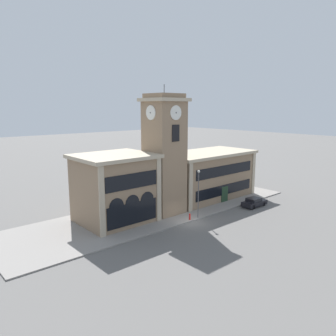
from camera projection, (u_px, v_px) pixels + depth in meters
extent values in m
plane|color=#605E5B|center=(190.00, 222.00, 42.80)|extent=(300.00, 300.00, 0.00)
cube|color=gray|center=(159.00, 210.00, 47.46)|extent=(44.99, 12.66, 0.15)
cube|color=#897056|center=(164.00, 159.00, 45.20)|extent=(4.52, 4.52, 15.57)
cube|color=tan|center=(164.00, 100.00, 43.74)|extent=(5.22, 5.22, 0.45)
cube|color=#897056|center=(164.00, 96.00, 43.65)|extent=(4.16, 4.16, 0.60)
cylinder|color=#4C4C51|center=(164.00, 89.00, 43.48)|extent=(0.10, 0.10, 1.20)
cylinder|color=silver|center=(176.00, 113.00, 42.34)|extent=(1.90, 0.10, 1.90)
cylinder|color=black|center=(176.00, 113.00, 42.29)|extent=(0.15, 0.04, 0.15)
cylinder|color=silver|center=(151.00, 113.00, 42.55)|extent=(0.10, 1.90, 1.90)
cylinder|color=black|center=(150.00, 113.00, 42.50)|extent=(0.04, 0.15, 0.15)
cube|color=black|center=(176.00, 133.00, 42.83)|extent=(1.27, 0.10, 2.20)
cube|color=#897056|center=(115.00, 190.00, 42.44)|extent=(9.05, 7.75, 8.46)
cube|color=tan|center=(114.00, 156.00, 41.63)|extent=(9.75, 8.45, 0.45)
cube|color=tan|center=(102.00, 203.00, 36.83)|extent=(0.70, 0.16, 8.46)
cube|color=tan|center=(159.00, 190.00, 42.24)|extent=(0.70, 0.16, 8.46)
cube|color=black|center=(132.00, 181.00, 39.21)|extent=(7.42, 0.10, 1.86)
cube|color=black|center=(133.00, 214.00, 39.95)|extent=(7.24, 0.10, 2.71)
cylinder|color=black|center=(117.00, 207.00, 38.23)|extent=(1.99, 0.06, 1.99)
cylinder|color=black|center=(133.00, 203.00, 39.69)|extent=(1.99, 0.06, 1.99)
cylinder|color=black|center=(147.00, 199.00, 41.16)|extent=(1.99, 0.06, 1.99)
cube|color=#897056|center=(206.00, 176.00, 53.98)|extent=(15.93, 7.75, 7.20)
cube|color=tan|center=(207.00, 153.00, 53.29)|extent=(16.63, 8.45, 0.45)
cube|color=tan|center=(191.00, 188.00, 46.13)|extent=(0.70, 0.16, 7.20)
cube|color=tan|center=(253.00, 174.00, 56.02)|extent=(0.70, 0.16, 7.20)
cube|color=black|center=(225.00, 170.00, 50.80)|extent=(13.07, 0.10, 1.58)
cube|color=#1E3823|center=(225.00, 194.00, 51.50)|extent=(1.50, 0.12, 2.59)
cube|color=black|center=(225.00, 190.00, 51.37)|extent=(13.07, 0.10, 1.61)
cube|color=black|center=(254.00, 203.00, 49.57)|extent=(4.27, 1.92, 0.69)
cube|color=black|center=(254.00, 199.00, 49.36)|extent=(2.07, 1.68, 0.49)
cube|color=black|center=(254.00, 199.00, 49.36)|extent=(1.99, 1.71, 0.37)
cylinder|color=black|center=(255.00, 202.00, 51.03)|extent=(0.65, 0.24, 0.65)
cylinder|color=black|center=(264.00, 204.00, 49.83)|extent=(0.65, 0.24, 0.65)
cylinder|color=black|center=(245.00, 205.00, 49.39)|extent=(0.65, 0.24, 0.65)
cylinder|color=black|center=(253.00, 207.00, 48.20)|extent=(0.65, 0.24, 0.65)
cylinder|color=#4C4C51|center=(198.00, 195.00, 43.64)|extent=(0.12, 0.12, 6.16)
sphere|color=silver|center=(199.00, 171.00, 43.04)|extent=(0.36, 0.36, 0.36)
cylinder|color=red|center=(190.00, 217.00, 43.24)|extent=(0.22, 0.22, 0.70)
sphere|color=red|center=(190.00, 214.00, 43.17)|extent=(0.19, 0.19, 0.19)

